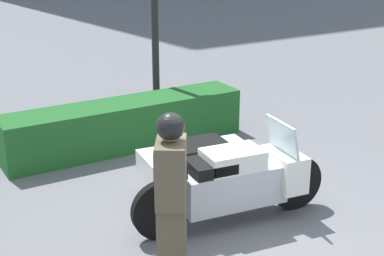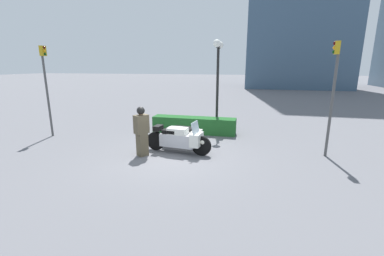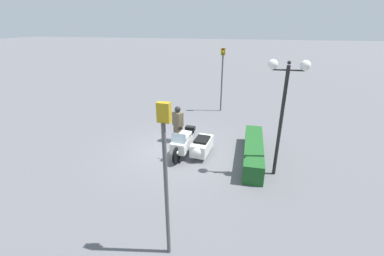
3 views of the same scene
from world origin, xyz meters
name	(u,v)px [view 1 (image 1 of 3)]	position (x,y,z in m)	size (l,w,h in m)	color
ground_plane	(245,237)	(0.00, 0.00, 0.00)	(160.00, 160.00, 0.00)	slate
police_motorcycle	(220,172)	(0.15, 0.75, 0.48)	(2.43, 1.53, 1.17)	black
officer_rider	(171,192)	(-1.03, -0.20, 0.90)	(0.48, 0.54, 1.70)	brown
hedge_bush_curbside	(125,125)	(-0.02, 3.21, 0.36)	(3.79, 0.72, 0.72)	#1E5623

